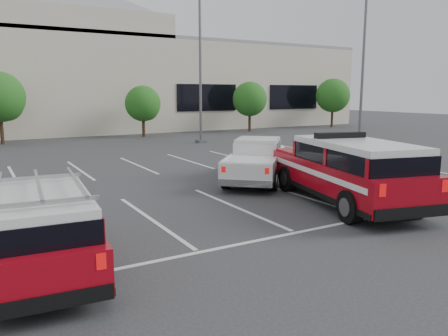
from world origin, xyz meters
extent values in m
plane|color=#2E2E30|center=(0.00, 0.00, 0.00)|extent=(120.00, 120.00, 0.00)
cube|color=silver|center=(0.00, 4.50, 0.01)|extent=(23.00, 15.00, 0.01)
cube|color=beige|center=(0.00, 32.00, 4.00)|extent=(60.00, 15.00, 8.00)
cube|color=gray|center=(0.00, 32.00, 8.15)|extent=(60.00, 15.00, 0.30)
cube|color=beige|center=(2.00, 30.50, 9.00)|extent=(14.00, 12.00, 2.00)
cylinder|color=#3F2B19|center=(-5.00, 22.00, 0.92)|extent=(0.24, 0.24, 1.84)
sphere|color=#185216|center=(-4.60, 22.20, 2.65)|extent=(2.24, 2.24, 2.24)
cylinder|color=#3F2B19|center=(5.00, 22.00, 0.76)|extent=(0.24, 0.24, 1.51)
sphere|color=#185216|center=(5.00, 22.00, 2.60)|extent=(2.77, 2.77, 2.77)
sphere|color=#185216|center=(5.40, 22.20, 2.18)|extent=(1.85, 1.85, 1.85)
cylinder|color=#3F2B19|center=(15.00, 22.00, 0.84)|extent=(0.24, 0.24, 1.67)
sphere|color=#185216|center=(15.00, 22.00, 2.88)|extent=(3.07, 3.07, 3.07)
sphere|color=#185216|center=(15.40, 22.20, 2.42)|extent=(2.05, 2.05, 2.05)
cylinder|color=#3F2B19|center=(25.00, 22.00, 0.92)|extent=(0.24, 0.24, 1.84)
sphere|color=#185216|center=(25.00, 22.00, 3.16)|extent=(3.37, 3.37, 3.37)
sphere|color=#185216|center=(25.40, 22.20, 2.65)|extent=(2.24, 2.24, 2.24)
cube|color=#59595E|center=(7.00, 16.00, 0.10)|extent=(0.60, 0.60, 0.20)
cylinder|color=#59595E|center=(7.00, 16.00, 5.00)|extent=(0.18, 0.18, 10.00)
cube|color=#59595E|center=(16.00, 10.00, 0.10)|extent=(0.60, 0.60, 0.20)
cylinder|color=#59595E|center=(16.00, 10.00, 5.00)|extent=(0.18, 0.18, 10.00)
cube|color=maroon|center=(3.26, -1.24, 0.86)|extent=(3.71, 6.61, 0.95)
cube|color=black|center=(3.12, -1.79, 1.59)|extent=(3.10, 4.80, 0.50)
cube|color=silver|center=(3.12, -1.79, 1.93)|extent=(3.03, 4.70, 0.18)
cube|color=black|center=(3.36, -0.85, 2.11)|extent=(1.71, 0.71, 0.17)
cube|color=silver|center=(2.83, 3.09, 0.70)|extent=(4.94, 5.19, 0.77)
cube|color=black|center=(3.15, 3.45, 1.29)|extent=(2.52, 2.53, 0.40)
cube|color=silver|center=(3.15, 3.45, 1.56)|extent=(2.47, 2.48, 0.15)
cube|color=maroon|center=(-5.77, -2.20, 0.70)|extent=(2.25, 4.86, 0.78)
cube|color=black|center=(-5.81, -2.66, 1.29)|extent=(1.97, 3.37, 0.41)
cube|color=silver|center=(-5.81, -2.66, 1.57)|extent=(1.93, 3.30, 0.15)
cube|color=#A5A5A8|center=(-5.81, -2.66, 1.83)|extent=(2.00, 3.05, 0.06)
camera|label=1|loc=(-6.76, -10.95, 3.44)|focal=35.00mm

